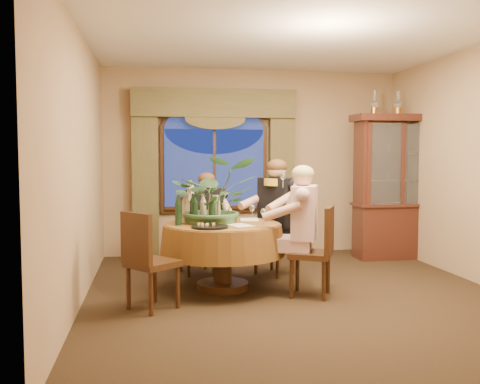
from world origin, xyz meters
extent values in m
plane|color=black|center=(0.00, 0.00, 0.00)|extent=(5.00, 5.00, 0.00)
plane|color=#9B7D58|center=(0.00, 2.50, 1.40)|extent=(4.50, 0.00, 4.50)
plane|color=white|center=(0.00, 0.00, 2.80)|extent=(5.00, 5.00, 0.00)
cube|color=#4B4524|center=(-1.63, 2.38, 1.18)|extent=(0.38, 0.14, 2.32)
cube|color=#4B4524|center=(0.43, 2.38, 1.18)|extent=(0.38, 0.14, 2.32)
cylinder|color=#8D3919|center=(-0.76, 0.33, 0.38)|extent=(1.49, 1.49, 0.75)
cube|color=#36160F|center=(2.00, 1.75, 1.05)|extent=(1.30, 0.52, 2.10)
cube|color=black|center=(0.14, -0.11, 0.48)|extent=(0.56, 0.56, 0.96)
cube|color=black|center=(0.00, 0.98, 0.48)|extent=(0.59, 0.59, 0.96)
cube|color=black|center=(-0.97, 1.20, 0.48)|extent=(0.51, 0.51, 0.96)
cube|color=black|center=(-1.53, -0.33, 0.48)|extent=(0.59, 0.59, 0.96)
imported|color=#365F37|center=(-0.83, 0.45, 1.38)|extent=(0.98, 1.09, 0.85)
imported|color=#43502D|center=(-0.73, 0.26, 0.77)|extent=(0.15, 0.15, 0.05)
cylinder|color=black|center=(-0.94, -0.03, 0.76)|extent=(0.39, 0.39, 0.02)
cylinder|color=tan|center=(-0.97, 0.36, 0.92)|extent=(0.07, 0.07, 0.33)
cylinder|color=black|center=(-1.07, 0.48, 0.92)|extent=(0.07, 0.07, 0.33)
cylinder|color=black|center=(-1.25, 0.24, 0.92)|extent=(0.07, 0.07, 0.33)
cylinder|color=black|center=(-1.07, 0.29, 0.92)|extent=(0.07, 0.07, 0.33)
cylinder|color=tan|center=(-1.17, 0.44, 0.92)|extent=(0.07, 0.07, 0.33)
cylinder|color=black|center=(-0.88, 0.23, 0.92)|extent=(0.07, 0.07, 0.33)
cube|color=white|center=(-0.59, 0.11, 0.75)|extent=(0.30, 0.35, 0.00)
cube|color=white|center=(-0.40, 0.58, 0.75)|extent=(0.25, 0.33, 0.00)
camera|label=1|loc=(-1.53, -5.58, 1.52)|focal=40.00mm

